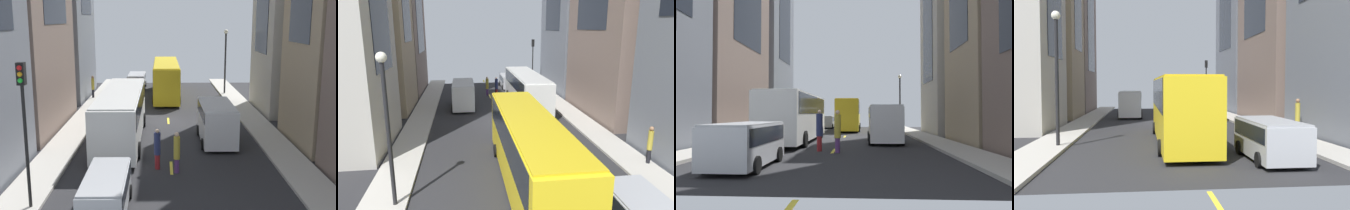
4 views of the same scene
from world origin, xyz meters
TOP-DOWN VIEW (x-y plane):
  - ground_plane at (0.00, 0.00)m, footprint 39.55×39.55m
  - sidewalk_west at (-6.72, 0.00)m, footprint 2.10×44.00m
  - sidewalk_east at (6.72, 0.00)m, footprint 2.10×44.00m
  - lane_stripe_1 at (0.00, -10.50)m, footprint 0.16×2.00m
  - lane_stripe_2 at (0.00, 0.00)m, footprint 0.16×2.00m
  - lane_stripe_3 at (0.00, 10.50)m, footprint 0.16×2.00m
  - lane_stripe_4 at (0.00, 21.00)m, footprint 0.16×2.00m
  - city_bus_white at (-3.14, -5.27)m, footprint 2.80×11.77m
  - streetcar_yellow at (-0.07, 10.50)m, footprint 2.70×12.33m
  - delivery_van_white at (3.05, -5.74)m, footprint 2.26×5.20m
  - car_silver_0 at (-2.82, -15.68)m, footprint 1.91×4.50m
  - car_silver_1 at (-3.40, 15.59)m, footprint 2.07×4.71m
  - pedestrian_walking_far at (0.27, -11.18)m, footprint 0.34×0.34m
  - pedestrian_waiting_curb at (-7.40, 9.17)m, footprint 0.29×0.29m
  - pedestrian_crossing_near at (-0.75, -10.60)m, footprint 0.35×0.35m
  - traffic_light_near_corner at (-6.07, -15.42)m, footprint 0.32×0.44m
  - streetlamp_near at (6.17, 11.62)m, footprint 0.44×0.44m

SIDE VIEW (x-z plane):
  - ground_plane at x=0.00m, z-range 0.00..0.00m
  - lane_stripe_1 at x=0.00m, z-range 0.00..0.01m
  - lane_stripe_2 at x=0.00m, z-range 0.00..0.01m
  - lane_stripe_3 at x=0.00m, z-range 0.00..0.01m
  - lane_stripe_4 at x=0.00m, z-range 0.00..0.01m
  - sidewalk_west at x=-6.72m, z-range 0.00..0.15m
  - sidewalk_east at x=6.72m, z-range 0.00..0.15m
  - car_silver_0 at x=-2.82m, z-range 0.15..1.82m
  - car_silver_1 at x=-3.40m, z-range 0.15..1.85m
  - pedestrian_walking_far at x=0.27m, z-range 0.07..2.27m
  - pedestrian_crossing_near at x=-0.75m, z-range 0.07..2.29m
  - pedestrian_waiting_curb at x=-7.40m, z-range 0.26..2.46m
  - delivery_van_white at x=3.05m, z-range 0.22..2.80m
  - city_bus_white at x=-3.14m, z-range 0.33..3.69m
  - streetcar_yellow at x=-0.07m, z-range 0.33..3.92m
  - streetlamp_near at x=6.17m, z-range 0.93..7.61m
  - traffic_light_near_corner at x=-6.07m, z-range 1.33..7.43m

